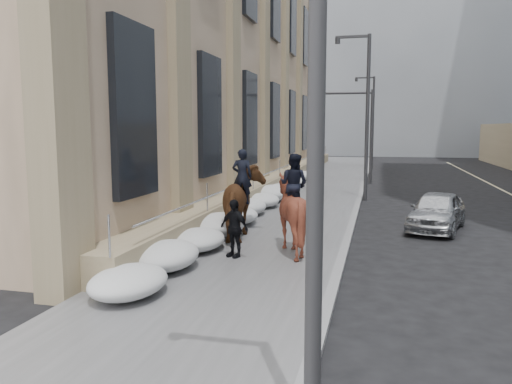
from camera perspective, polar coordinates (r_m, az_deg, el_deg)
ground at (r=12.06m, az=-3.76°, el=-9.80°), size 140.00×140.00×0.00m
sidewalk at (r=21.56m, az=4.31°, el=-2.03°), size 5.00×80.00×0.12m
curb at (r=21.29m, az=11.29°, el=-2.27°), size 0.24×80.00×0.12m
limestone_building at (r=32.61m, az=-2.01°, el=16.73°), size 6.10×44.00×18.00m
bg_building_mid at (r=71.75m, az=14.66°, el=15.42°), size 30.00×12.00×28.00m
bg_building_far at (r=83.78m, az=7.47°, el=11.63°), size 24.00×12.00×20.00m
streetlight_near at (r=5.15m, az=5.19°, el=18.93°), size 1.71×0.24×8.00m
streetlight_mid at (r=25.02m, az=12.26°, el=9.49°), size 1.71×0.24×8.00m
streetlight_far at (r=45.00m, az=13.03°, el=8.41°), size 1.71×0.24×8.00m
traffic_signal at (r=33.02m, az=11.49°, el=7.93°), size 4.10×0.22×6.00m
snow_bank at (r=19.96m, az=-0.61°, el=-1.57°), size 1.70×18.10×0.76m
mounted_horse_left at (r=15.51m, az=-1.33°, el=-1.03°), size 1.66×2.85×2.79m
mounted_horse_right at (r=13.85m, az=4.03°, el=-2.10°), size 2.28×2.41×2.73m
pedestrian at (r=13.33m, az=-2.53°, el=-4.15°), size 0.99×0.73×1.56m
car_silver at (r=18.58m, az=19.97°, el=-2.03°), size 2.59×4.25×1.35m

